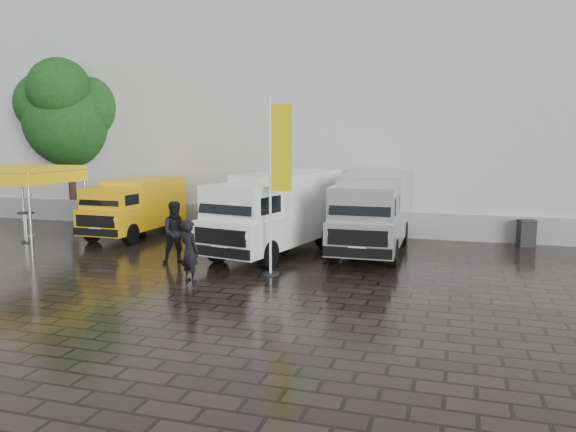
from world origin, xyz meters
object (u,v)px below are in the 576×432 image
(wheelie_bin, at_px, (527,233))
(van_silver, at_px, (372,214))
(canopy_tent, at_px, (23,172))
(person_front, at_px, (190,251))
(van_white, at_px, (275,214))
(flagpole, at_px, (276,177))
(cocktail_table, at_px, (26,227))
(van_yellow, at_px, (135,208))
(person_tent, at_px, (177,232))

(wheelie_bin, bearing_deg, van_silver, -162.09)
(canopy_tent, xyz_separation_m, person_front, (7.97, -2.90, -1.82))
(van_white, distance_m, canopy_tent, 9.19)
(canopy_tent, bearing_deg, wheelie_bin, 16.94)
(van_white, distance_m, flagpole, 3.28)
(cocktail_table, bearing_deg, flagpole, -11.10)
(flagpole, bearing_deg, van_white, 109.03)
(person_front, bearing_deg, van_yellow, -23.46)
(van_yellow, xyz_separation_m, flagpole, (7.29, -4.34, 1.66))
(van_white, bearing_deg, cocktail_table, -163.45)
(canopy_tent, bearing_deg, flagpole, -8.57)
(van_yellow, height_order, wheelie_bin, van_yellow)
(van_yellow, relative_size, person_front, 2.88)
(van_yellow, distance_m, person_front, 7.81)
(person_tent, bearing_deg, van_silver, -5.53)
(van_white, bearing_deg, flagpole, -58.86)
(van_white, xyz_separation_m, cocktail_table, (-9.50, -0.74, -0.78))
(canopy_tent, distance_m, person_tent, 6.81)
(van_white, distance_m, cocktail_table, 9.56)
(van_yellow, bearing_deg, cocktail_table, -142.70)
(flagpole, bearing_deg, canopy_tent, 171.43)
(van_yellow, xyz_separation_m, person_front, (5.29, -5.74, -0.28))
(person_front, relative_size, person_tent, 0.87)
(van_silver, height_order, wheelie_bin, van_silver)
(van_white, distance_m, van_silver, 3.27)
(wheelie_bin, distance_m, person_front, 12.33)
(wheelie_bin, xyz_separation_m, person_tent, (-10.69, -6.19, 0.49))
(canopy_tent, relative_size, person_tent, 1.59)
(van_white, height_order, van_silver, van_white)
(van_yellow, xyz_separation_m, cocktail_table, (-3.17, -2.29, -0.56))
(van_silver, xyz_separation_m, canopy_tent, (-12.07, -2.40, 1.34))
(flagpole, bearing_deg, van_silver, 61.61)
(canopy_tent, bearing_deg, van_yellow, 46.66)
(van_yellow, relative_size, flagpole, 0.97)
(van_white, height_order, wheelie_bin, van_white)
(van_yellow, xyz_separation_m, van_white, (6.32, -1.55, 0.23))
(van_yellow, height_order, canopy_tent, canopy_tent)
(flagpole, bearing_deg, person_tent, 170.81)
(van_white, height_order, canopy_tent, canopy_tent)
(van_silver, xyz_separation_m, person_tent, (-5.54, -3.35, -0.35))
(canopy_tent, height_order, wheelie_bin, canopy_tent)
(person_front, height_order, person_tent, person_tent)
(wheelie_bin, bearing_deg, van_yellow, 178.36)
(van_yellow, distance_m, van_white, 6.52)
(canopy_tent, distance_m, wheelie_bin, 18.13)
(canopy_tent, bearing_deg, van_silver, 11.24)
(person_front, bearing_deg, cocktail_table, 1.71)
(van_white, distance_m, person_front, 4.34)
(van_white, bearing_deg, van_silver, 32.03)
(van_white, bearing_deg, person_tent, -125.77)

